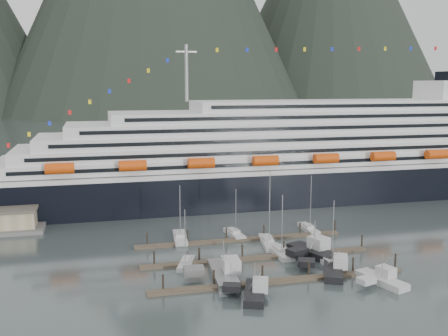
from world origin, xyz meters
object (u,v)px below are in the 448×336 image
Objects in this scene: cruise_ship at (314,159)px; sailboat_e at (180,238)px; trawler_b at (254,292)px; trawler_d at (381,279)px; trawler_a at (222,273)px; sailboat_a at (186,264)px; sailboat_d at (268,243)px; trawler_e at (314,252)px; trawler_c at (332,267)px; sailboat_c at (280,252)px; sailboat_h at (330,264)px; sailboat_f at (234,234)px; sailboat_g at (309,229)px.

cruise_ship is 60.68m from sailboat_e.
trawler_b is 23.86m from trawler_d.
trawler_a is 9.82m from trawler_b.
sailboat_d reaches higher than sailboat_a.
trawler_c is at bearing 157.49° from trawler_e.
trawler_a is at bearing 53.52° from trawler_d.
sailboat_c is 0.97× the size of sailboat_h.
sailboat_d reaches higher than sailboat_f.
trawler_d is at bearing -133.32° from sailboat_e.
sailboat_c is 20.13m from sailboat_g.
cruise_ship is 12.08× the size of sailboat_d.
trawler_c is (6.32, -18.93, 0.42)m from sailboat_d.
trawler_a is 1.09× the size of trawler_c.
sailboat_c reaches higher than trawler_d.
sailboat_d reaches higher than sailboat_c.
trawler_b is at bearing -120.73° from cruise_ship.
sailboat_f is (-5.46, 8.45, -0.04)m from sailboat_d.
sailboat_c is 0.95× the size of sailboat_g.
sailboat_a is at bearing 134.57° from sailboat_f.
cruise_ship is 19.68× the size of trawler_d.
sailboat_g reaches higher than trawler_c.
cruise_ship is 67.56m from trawler_c.
cruise_ship reaches higher than trawler_e.
trawler_a is (5.28, -8.34, 0.57)m from sailboat_a.
cruise_ship reaches higher than sailboat_e.
sailboat_c reaches higher than sailboat_a.
sailboat_g reaches higher than sailboat_h.
cruise_ship is at bearing -11.19° from trawler_b.
trawler_a is at bearing 88.17° from trawler_e.
sailboat_f is at bearing 91.90° from sailboat_g.
sailboat_a is at bearing 93.89° from trawler_c.
trawler_b is at bearing -157.06° from trawler_a.
sailboat_f is 0.89× the size of trawler_e.
sailboat_g is 0.97× the size of trawler_a.
trawler_e is at bearing -136.81° from sailboat_d.
trawler_a is at bearing 134.30° from sailboat_g.
sailboat_g is at bearing -84.39° from sailboat_e.
sailboat_c is (-29.67, -50.25, -11.61)m from cruise_ship.
sailboat_d is at bearing 124.37° from sailboat_g.
trawler_b is (-6.23, -34.95, 0.44)m from sailboat_f.
sailboat_c reaches higher than sailboat_e.
sailboat_e is (1.71, 17.30, 0.02)m from sailboat_a.
cruise_ship is at bearing -50.54° from sailboat_f.
trawler_c is at bearing 20.09° from trawler_d.
sailboat_f is (14.62, 17.30, 0.01)m from sailboat_a.
sailboat_a is 37.57m from sailboat_g.
cruise_ship is at bearing -31.57° from sailboat_c.
sailboat_h is 1.03× the size of trawler_c.
sailboat_a is 0.87× the size of sailboat_h.
sailboat_d is 1.30× the size of sailboat_e.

